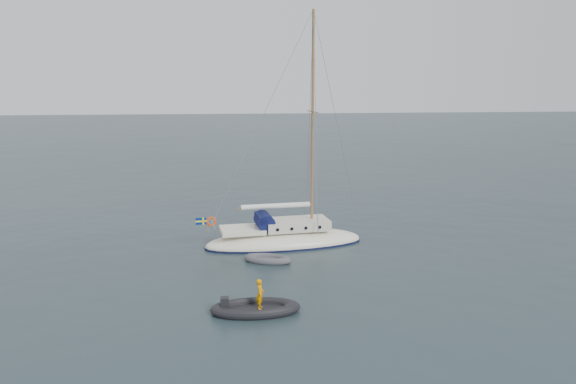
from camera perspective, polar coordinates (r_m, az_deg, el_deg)
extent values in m
plane|color=black|center=(33.00, 3.13, -6.67)|extent=(300.00, 300.00, 0.00)
ellipsoid|color=white|center=(35.39, -0.37, -5.14)|extent=(9.96, 3.10, 1.66)
cube|color=beige|center=(35.18, 0.89, -3.31)|extent=(3.98, 2.10, 0.61)
cube|color=white|center=(34.95, -4.71, -3.75)|extent=(2.66, 2.10, 0.28)
cylinder|color=#0E123E|center=(34.90, -2.45, -2.92)|extent=(1.06, 1.83, 1.06)
cube|color=#0E123E|center=(34.83, -2.82, -2.58)|extent=(0.50, 1.83, 0.44)
cylinder|color=#925C34|center=(34.30, 2.58, 7.04)|extent=(0.17, 0.17, 13.28)
cylinder|color=#925C34|center=(34.26, 2.59, 8.14)|extent=(0.06, 2.43, 0.06)
cylinder|color=#925C34|center=(34.76, -1.28, -1.48)|extent=(4.65, 0.11, 0.11)
cylinder|color=silver|center=(34.74, -1.28, -1.40)|extent=(4.32, 0.31, 0.31)
cylinder|color=#94939B|center=(34.83, -7.64, -3.05)|extent=(0.04, 2.43, 0.04)
torus|color=#F43D08|center=(35.47, -7.71, -2.79)|extent=(0.60, 0.11, 0.60)
cylinder|color=#925C34|center=(34.86, -8.27, -3.24)|extent=(0.03, 0.03, 1.00)
cube|color=navy|center=(34.79, -8.83, -2.73)|extent=(0.66, 0.02, 0.42)
cube|color=yellow|center=(34.79, -8.83, -2.73)|extent=(0.69, 0.03, 0.10)
cube|color=yellow|center=(34.79, -8.63, -2.72)|extent=(0.10, 0.03, 0.44)
cylinder|color=black|center=(36.05, -1.60, -2.96)|extent=(0.20, 0.07, 0.20)
cylinder|color=black|center=(34.00, -1.29, -3.83)|extent=(0.20, 0.07, 0.20)
cylinder|color=black|center=(36.14, -0.20, -2.92)|extent=(0.20, 0.07, 0.20)
cylinder|color=black|center=(34.09, 0.20, -3.78)|extent=(0.20, 0.07, 0.20)
cylinder|color=black|center=(36.24, 1.19, -2.88)|extent=(0.20, 0.07, 0.20)
cylinder|color=black|center=(34.21, 1.67, -3.74)|extent=(0.20, 0.07, 0.20)
cylinder|color=black|center=(36.37, 2.57, -2.84)|extent=(0.20, 0.07, 0.20)
cylinder|color=black|center=(34.34, 3.14, -3.69)|extent=(0.20, 0.07, 0.20)
cube|color=#4E4F54|center=(32.17, -2.09, -6.91)|extent=(1.69, 0.70, 0.10)
cube|color=black|center=(25.48, -3.32, -11.85)|extent=(2.50, 1.04, 0.13)
cube|color=black|center=(25.33, -6.45, -11.26)|extent=(0.37, 0.37, 0.63)
imported|color=orange|center=(25.22, -2.85, -10.31)|extent=(0.42, 0.56, 1.37)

